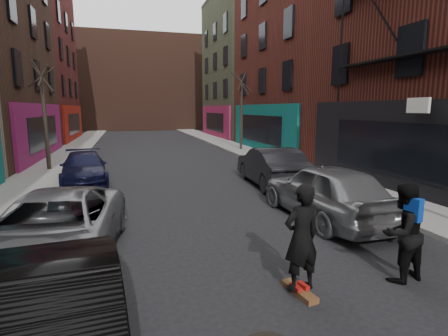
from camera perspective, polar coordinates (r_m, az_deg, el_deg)
sidewalk_left at (r=31.90m, az=-22.70°, el=3.29°), size 2.50×84.00×0.13m
sidewalk_right at (r=32.78m, az=-0.44°, el=4.19°), size 2.50×84.00×0.13m
buildings_right at (r=24.05m, az=27.70°, el=20.14°), size 12.00×56.00×16.00m
building_far at (r=57.67m, az=-13.67°, el=13.19°), size 40.00×10.00×14.00m
tree_left_far at (r=19.89m, az=-27.33°, el=9.15°), size 2.00×2.00×6.50m
tree_right_far at (r=26.87m, az=2.85°, el=10.38°), size 2.00×2.00×6.80m
parked_left_far at (r=8.07m, az=-26.07°, el=-9.08°), size 2.93×5.49×1.47m
parked_left_end at (r=16.28m, az=-21.89°, el=0.01°), size 2.32×4.71×1.32m
parked_right_far at (r=10.54m, az=16.29°, el=-3.65°), size 2.14×4.97×1.67m
parked_right_end at (r=14.80m, az=7.68°, el=0.30°), size 1.99×4.98×1.61m
skateboard at (r=6.59m, az=12.20°, el=-19.07°), size 0.34×0.82×0.10m
skateboarder at (r=6.18m, az=12.53°, el=-11.04°), size 0.74×0.55×1.86m
pedestrian at (r=7.34m, az=27.10°, el=-9.32°), size 1.01×0.84×1.86m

